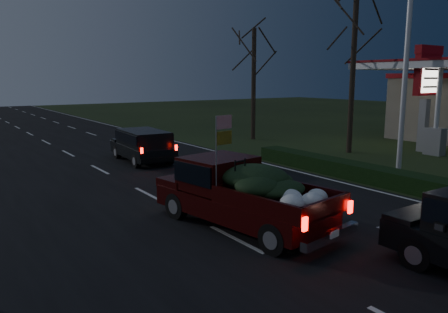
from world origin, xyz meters
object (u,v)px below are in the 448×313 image
light_pole (408,36)px  pickup_truck (242,190)px  lead_suv (143,143)px  gas_price_pylon (427,81)px

light_pole → pickup_truck: bearing=-171.7°
pickup_truck → lead_suv: size_ratio=1.23×
pickup_truck → lead_suv: bearing=71.6°
lead_suv → light_pole: bearing=-46.9°
gas_price_pylon → pickup_truck: gas_price_pylon is taller
light_pole → pickup_truck: light_pole is taller
light_pole → lead_suv: bearing=129.6°
gas_price_pylon → lead_suv: bearing=157.5°
gas_price_pylon → pickup_truck: 16.12m
light_pole → gas_price_pylon: (6.50, 2.99, -1.71)m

